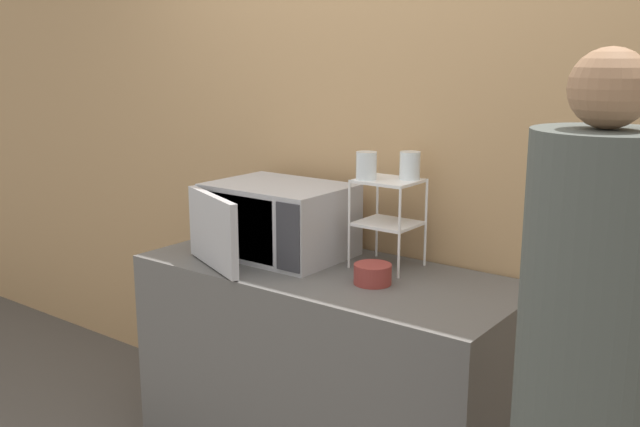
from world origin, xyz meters
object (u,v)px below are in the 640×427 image
(dish_rack, at_px, (388,205))
(glass_front_left, at_px, (366,166))
(microwave, at_px, (276,220))
(glass_back_right, at_px, (410,165))
(bowl, at_px, (373,274))
(person, at_px, (584,376))

(dish_rack, xyz_separation_m, glass_front_left, (-0.07, -0.05, 0.16))
(microwave, xyz_separation_m, glass_front_left, (0.40, 0.08, 0.26))
(glass_back_right, relative_size, bowl, 0.77)
(dish_rack, bearing_deg, bowl, -71.49)
(dish_rack, distance_m, glass_back_right, 0.18)
(dish_rack, xyz_separation_m, bowl, (0.07, -0.22, -0.22))
(glass_back_right, bearing_deg, microwave, -160.03)
(person, bearing_deg, bowl, 150.45)
(microwave, relative_size, dish_rack, 1.74)
(microwave, xyz_separation_m, dish_rack, (0.47, 0.14, 0.10))
(glass_back_right, height_order, bowl, glass_back_right)
(glass_front_left, bearing_deg, glass_back_right, 39.07)
(glass_back_right, bearing_deg, bowl, -87.84)
(dish_rack, bearing_deg, person, -36.61)
(dish_rack, height_order, person, person)
(dish_rack, distance_m, glass_front_left, 0.18)
(microwave, xyz_separation_m, person, (1.47, -0.61, -0.05))
(microwave, xyz_separation_m, glass_back_right, (0.53, 0.19, 0.26))
(dish_rack, distance_m, bowl, 0.32)
(microwave, bearing_deg, glass_front_left, 12.04)
(dish_rack, xyz_separation_m, person, (1.00, -0.75, -0.16))
(bowl, bearing_deg, dish_rack, 108.51)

